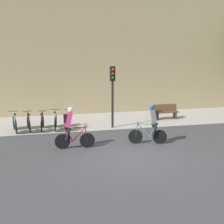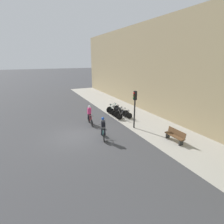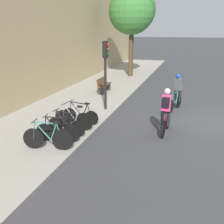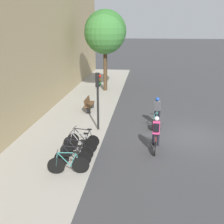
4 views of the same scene
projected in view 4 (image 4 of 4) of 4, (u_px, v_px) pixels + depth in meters
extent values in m
plane|color=#3D3D3F|center=(189.00, 136.00, 15.07)|extent=(200.00, 200.00, 0.00)
cube|color=#A39E93|center=(66.00, 131.00, 15.85)|extent=(44.00, 4.50, 0.01)
cube|color=tan|center=(15.00, 44.00, 14.70)|extent=(44.00, 0.60, 9.57)
cylinder|color=black|center=(156.00, 140.00, 13.81)|extent=(0.64, 0.08, 0.64)
cylinder|color=black|center=(155.00, 149.00, 12.84)|extent=(0.64, 0.08, 0.64)
cylinder|color=maroon|center=(156.00, 137.00, 13.40)|extent=(0.57, 0.08, 0.62)
cylinder|color=maroon|center=(156.00, 141.00, 13.04)|extent=(0.27, 0.06, 0.58)
cylinder|color=maroon|center=(156.00, 133.00, 13.21)|extent=(0.77, 0.09, 0.07)
cylinder|color=maroon|center=(155.00, 147.00, 13.04)|extent=(0.42, 0.06, 0.05)
cylinder|color=maroon|center=(156.00, 142.00, 12.85)|extent=(0.22, 0.05, 0.56)
cylinder|color=maroon|center=(156.00, 135.00, 13.69)|extent=(0.12, 0.04, 0.59)
cylinder|color=black|center=(157.00, 129.00, 13.55)|extent=(0.06, 0.46, 0.03)
cube|color=black|center=(156.00, 135.00, 12.84)|extent=(0.20, 0.09, 0.06)
cube|color=#DB3875|center=(156.00, 128.00, 12.83)|extent=(0.34, 0.34, 0.63)
sphere|color=silver|center=(157.00, 119.00, 12.78)|extent=(0.23, 0.23, 0.22)
cylinder|color=black|center=(158.00, 140.00, 12.94)|extent=(0.28, 0.13, 0.56)
cylinder|color=black|center=(153.00, 139.00, 12.98)|extent=(0.25, 0.13, 0.56)
cube|color=black|center=(156.00, 128.00, 12.69)|extent=(0.16, 0.27, 0.36)
cylinder|color=black|center=(153.00, 125.00, 15.86)|extent=(0.62, 0.20, 0.63)
cylinder|color=black|center=(158.00, 119.00, 16.80)|extent=(0.62, 0.20, 0.63)
cylinder|color=teal|center=(155.00, 118.00, 16.10)|extent=(0.57, 0.20, 0.62)
cylinder|color=teal|center=(157.00, 116.00, 16.45)|extent=(0.27, 0.11, 0.58)
cylinder|color=teal|center=(156.00, 113.00, 16.12)|extent=(0.77, 0.25, 0.07)
cylinder|color=teal|center=(157.00, 120.00, 16.62)|extent=(0.42, 0.15, 0.05)
cylinder|color=teal|center=(158.00, 115.00, 16.63)|extent=(0.22, 0.09, 0.56)
cylinder|color=teal|center=(154.00, 120.00, 15.81)|extent=(0.13, 0.07, 0.59)
cylinder|color=black|center=(154.00, 114.00, 15.75)|extent=(0.15, 0.45, 0.03)
cube|color=black|center=(158.00, 111.00, 16.45)|extent=(0.21, 0.13, 0.06)
cube|color=#5B5B60|center=(157.00, 106.00, 16.27)|extent=(0.39, 0.39, 0.63)
sphere|color=#1E47AD|center=(157.00, 99.00, 16.07)|extent=(0.27, 0.27, 0.22)
cylinder|color=black|center=(155.00, 115.00, 16.53)|extent=(0.29, 0.18, 0.56)
cylinder|color=black|center=(159.00, 115.00, 16.44)|extent=(0.26, 0.17, 0.56)
cube|color=black|center=(158.00, 104.00, 16.37)|extent=(0.20, 0.29, 0.36)
cylinder|color=black|center=(56.00, 166.00, 11.22)|extent=(0.15, 0.71, 0.71)
cylinder|color=black|center=(81.00, 165.00, 11.27)|extent=(0.15, 0.71, 0.71)
cylinder|color=teal|center=(64.00, 159.00, 11.15)|extent=(0.13, 0.54, 0.62)
cylinder|color=teal|center=(73.00, 159.00, 11.18)|extent=(0.08, 0.26, 0.58)
cylinder|color=teal|center=(67.00, 153.00, 11.07)|extent=(0.16, 0.72, 0.07)
cylinder|color=teal|center=(76.00, 166.00, 11.26)|extent=(0.10, 0.39, 0.05)
cylinder|color=teal|center=(78.00, 159.00, 11.18)|extent=(0.07, 0.21, 0.56)
cylinder|color=teal|center=(57.00, 159.00, 11.14)|extent=(0.05, 0.12, 0.58)
cylinder|color=black|center=(57.00, 152.00, 11.04)|extent=(0.46, 0.11, 0.03)
cube|color=black|center=(76.00, 152.00, 11.08)|extent=(0.11, 0.21, 0.06)
cylinder|color=black|center=(62.00, 159.00, 11.90)|extent=(0.11, 0.64, 0.64)
cylinder|color=black|center=(84.00, 159.00, 11.90)|extent=(0.11, 0.64, 0.64)
cylinder|color=black|center=(69.00, 153.00, 11.82)|extent=(0.11, 0.53, 0.62)
cylinder|color=black|center=(77.00, 153.00, 11.82)|extent=(0.07, 0.25, 0.58)
cylinder|color=black|center=(71.00, 146.00, 11.73)|extent=(0.13, 0.71, 0.07)
cylinder|color=black|center=(79.00, 159.00, 11.91)|extent=(0.08, 0.38, 0.05)
cylinder|color=black|center=(82.00, 153.00, 11.82)|extent=(0.06, 0.20, 0.56)
cylinder|color=black|center=(62.00, 152.00, 11.81)|extent=(0.05, 0.12, 0.58)
cylinder|color=black|center=(63.00, 145.00, 11.71)|extent=(0.46, 0.09, 0.03)
cube|color=black|center=(79.00, 146.00, 11.72)|extent=(0.10, 0.21, 0.06)
cylinder|color=black|center=(67.00, 151.00, 12.66)|extent=(0.10, 0.61, 0.61)
cylinder|color=black|center=(87.00, 153.00, 12.44)|extent=(0.10, 0.61, 0.61)
cylinder|color=black|center=(73.00, 146.00, 12.50)|extent=(0.10, 0.53, 0.62)
cylinder|color=black|center=(81.00, 147.00, 12.42)|extent=(0.07, 0.25, 0.58)
cylinder|color=black|center=(75.00, 140.00, 12.39)|extent=(0.12, 0.71, 0.07)
cylinder|color=black|center=(83.00, 153.00, 12.49)|extent=(0.07, 0.39, 0.05)
cylinder|color=black|center=(85.00, 147.00, 12.38)|extent=(0.05, 0.21, 0.56)
cylinder|color=black|center=(67.00, 145.00, 12.56)|extent=(0.05, 0.12, 0.58)
cylinder|color=black|center=(67.00, 138.00, 12.45)|extent=(0.46, 0.08, 0.03)
cube|color=black|center=(83.00, 140.00, 12.30)|extent=(0.10, 0.21, 0.06)
cylinder|color=black|center=(71.00, 144.00, 13.28)|extent=(0.12, 0.71, 0.72)
cylinder|color=black|center=(90.00, 146.00, 13.07)|extent=(0.12, 0.71, 0.72)
cylinder|color=#99999E|center=(77.00, 139.00, 13.13)|extent=(0.10, 0.53, 0.62)
cylinder|color=#99999E|center=(84.00, 140.00, 13.05)|extent=(0.07, 0.25, 0.58)
cylinder|color=#99999E|center=(79.00, 133.00, 13.02)|extent=(0.12, 0.71, 0.07)
cylinder|color=#99999E|center=(86.00, 145.00, 13.12)|extent=(0.08, 0.38, 0.05)
cylinder|color=#99999E|center=(88.00, 140.00, 13.01)|extent=(0.05, 0.20, 0.56)
cylinder|color=#99999E|center=(71.00, 138.00, 13.19)|extent=(0.05, 0.12, 0.58)
cylinder|color=black|center=(71.00, 132.00, 13.08)|extent=(0.46, 0.08, 0.03)
cube|color=black|center=(86.00, 133.00, 12.93)|extent=(0.10, 0.21, 0.06)
cylinder|color=black|center=(73.00, 139.00, 13.96)|extent=(0.11, 0.60, 0.61)
cylinder|color=black|center=(93.00, 141.00, 13.72)|extent=(0.11, 0.60, 0.61)
cylinder|color=black|center=(80.00, 134.00, 13.79)|extent=(0.11, 0.58, 0.62)
cylinder|color=black|center=(87.00, 135.00, 13.71)|extent=(0.07, 0.27, 0.58)
cylinder|color=black|center=(82.00, 129.00, 13.68)|extent=(0.14, 0.78, 0.07)
cylinder|color=black|center=(89.00, 141.00, 13.77)|extent=(0.08, 0.42, 0.05)
cylinder|color=black|center=(91.00, 136.00, 13.66)|extent=(0.06, 0.22, 0.56)
cylinder|color=black|center=(74.00, 134.00, 13.86)|extent=(0.05, 0.12, 0.59)
cylinder|color=black|center=(74.00, 127.00, 13.75)|extent=(0.46, 0.08, 0.03)
cube|color=black|center=(89.00, 129.00, 13.58)|extent=(0.10, 0.21, 0.06)
cylinder|color=black|center=(98.00, 102.00, 15.57)|extent=(0.12, 0.12, 3.25)
cube|color=black|center=(98.00, 80.00, 15.19)|extent=(0.26, 0.20, 0.76)
sphere|color=red|center=(100.00, 76.00, 15.11)|extent=(0.15, 0.15, 0.15)
sphere|color=#4C380A|center=(100.00, 80.00, 15.17)|extent=(0.15, 0.15, 0.15)
sphere|color=#0C4719|center=(100.00, 84.00, 15.24)|extent=(0.15, 0.15, 0.15)
cube|color=brown|center=(90.00, 104.00, 19.38)|extent=(1.62, 0.40, 0.08)
cube|color=brown|center=(87.00, 101.00, 19.33)|extent=(1.62, 0.12, 0.40)
cube|color=#2D2D2D|center=(88.00, 110.00, 18.84)|extent=(0.08, 0.36, 0.45)
cube|color=#2D2D2D|center=(91.00, 105.00, 20.06)|extent=(0.08, 0.36, 0.45)
cylinder|color=#4C3823|center=(105.00, 69.00, 24.77)|extent=(0.28, 0.28, 3.85)
sphere|color=#3D7F38|center=(105.00, 33.00, 23.84)|extent=(3.48, 3.48, 3.48)
cylinder|color=#4C3823|center=(106.00, 68.00, 25.09)|extent=(0.28, 0.28, 3.98)
sphere|color=#33702D|center=(105.00, 31.00, 24.13)|extent=(3.62, 3.62, 3.62)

